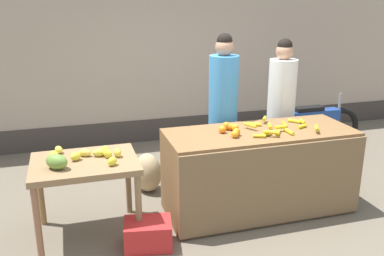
{
  "coord_description": "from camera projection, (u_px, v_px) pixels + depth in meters",
  "views": [
    {
      "loc": [
        -1.52,
        -3.87,
        2.28
      ],
      "look_at": [
        -0.32,
        0.15,
        0.96
      ],
      "focal_mm": 39.68,
      "sensor_mm": 36.0,
      "label": 1
    }
  ],
  "objects": [
    {
      "name": "fruit_stall_counter",
      "position": [
        259.0,
        171.0,
        4.59
      ],
      "size": [
        2.01,
        0.81,
        0.91
      ],
      "color": "brown",
      "rests_on": "ground"
    },
    {
      "name": "vendor_woman_blue_shirt",
      "position": [
        223.0,
        113.0,
        4.99
      ],
      "size": [
        0.34,
        0.34,
        1.88
      ],
      "color": "#33333D",
      "rests_on": "ground"
    },
    {
      "name": "market_wall_back",
      "position": [
        164.0,
        44.0,
        6.67
      ],
      "size": [
        9.07,
        0.23,
        3.14
      ],
      "color": "tan",
      "rests_on": "ground"
    },
    {
      "name": "side_table_wooden",
      "position": [
        85.0,
        171.0,
        4.04
      ],
      "size": [
        0.99,
        0.76,
        0.78
      ],
      "color": "olive",
      "rests_on": "ground"
    },
    {
      "name": "ground_plane",
      "position": [
        224.0,
        213.0,
        4.63
      ],
      "size": [
        24.0,
        24.0,
        0.0
      ],
      "primitive_type": "plane",
      "color": "#665B4C"
    },
    {
      "name": "orange_pile",
      "position": [
        231.0,
        129.0,
        4.4
      ],
      "size": [
        0.23,
        0.36,
        0.09
      ],
      "color": "orange",
      "rests_on": "fruit_stall_counter"
    },
    {
      "name": "parked_motorcycle",
      "position": [
        313.0,
        126.0,
        6.37
      ],
      "size": [
        1.6,
        0.18,
        0.88
      ],
      "color": "black",
      "rests_on": "ground"
    },
    {
      "name": "produce_sack",
      "position": [
        148.0,
        173.0,
        5.1
      ],
      "size": [
        0.44,
        0.46,
        0.48
      ],
      "primitive_type": "ellipsoid",
      "rotation": [
        0.0,
        0.0,
        2.08
      ],
      "color": "tan",
      "rests_on": "ground"
    },
    {
      "name": "vendor_woman_white_shirt",
      "position": [
        281.0,
        111.0,
        5.27
      ],
      "size": [
        0.34,
        0.34,
        1.79
      ],
      "color": "#33333D",
      "rests_on": "ground"
    },
    {
      "name": "mango_papaya_pile",
      "position": [
        76.0,
        157.0,
        3.96
      ],
      "size": [
        0.73,
        0.6,
        0.14
      ],
      "color": "gold",
      "rests_on": "side_table_wooden"
    },
    {
      "name": "banana_bunch_pile",
      "position": [
        279.0,
        127.0,
        4.5
      ],
      "size": [
        0.78,
        0.61,
        0.07
      ],
      "color": "gold",
      "rests_on": "fruit_stall_counter"
    },
    {
      "name": "produce_crate",
      "position": [
        148.0,
        234.0,
        3.99
      ],
      "size": [
        0.49,
        0.39,
        0.26
      ],
      "primitive_type": "cube",
      "rotation": [
        0.0,
        0.0,
        -0.18
      ],
      "color": "red",
      "rests_on": "ground"
    }
  ]
}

